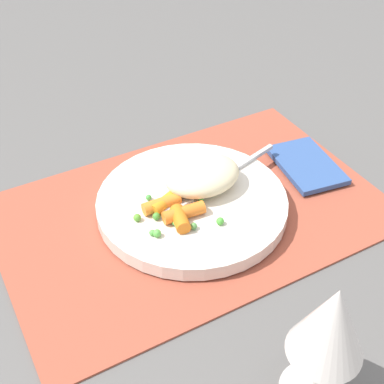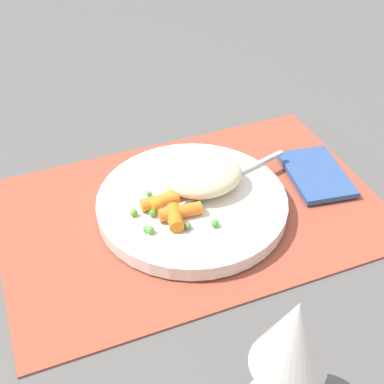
# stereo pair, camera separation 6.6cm
# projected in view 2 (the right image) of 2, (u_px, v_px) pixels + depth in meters

# --- Properties ---
(ground_plane) EXTENTS (2.40, 2.40, 0.00)m
(ground_plane) POSITION_uv_depth(u_px,v_px,m) (192.00, 212.00, 0.70)
(ground_plane) COLOR #565451
(placemat) EXTENTS (0.50, 0.33, 0.01)m
(placemat) POSITION_uv_depth(u_px,v_px,m) (192.00, 211.00, 0.70)
(placemat) COLOR #9E4733
(placemat) RESTS_ON ground_plane
(plate) EXTENTS (0.25, 0.25, 0.02)m
(plate) POSITION_uv_depth(u_px,v_px,m) (192.00, 204.00, 0.69)
(plate) COLOR silver
(plate) RESTS_ON placemat
(rice_mound) EXTENTS (0.10, 0.08, 0.04)m
(rice_mound) POSITION_uv_depth(u_px,v_px,m) (204.00, 176.00, 0.69)
(rice_mound) COLOR beige
(rice_mound) RESTS_ON plate
(carrot_portion) EXTENTS (0.07, 0.07, 0.02)m
(carrot_portion) POSITION_uv_depth(u_px,v_px,m) (170.00, 209.00, 0.66)
(carrot_portion) COLOR orange
(carrot_portion) RESTS_ON plate
(pea_scatter) EXTENTS (0.10, 0.09, 0.01)m
(pea_scatter) POSITION_uv_depth(u_px,v_px,m) (169.00, 213.00, 0.66)
(pea_scatter) COLOR green
(pea_scatter) RESTS_ON plate
(fork) EXTENTS (0.21, 0.07, 0.01)m
(fork) POSITION_uv_depth(u_px,v_px,m) (213.00, 186.00, 0.70)
(fork) COLOR silver
(fork) RESTS_ON plate
(wine_glass) EXTENTS (0.07, 0.07, 0.15)m
(wine_glass) POSITION_uv_depth(u_px,v_px,m) (293.00, 339.00, 0.43)
(wine_glass) COLOR silver
(wine_glass) RESTS_ON ground_plane
(napkin) EXTENTS (0.09, 0.13, 0.01)m
(napkin) POSITION_uv_depth(u_px,v_px,m) (315.00, 173.00, 0.75)
(napkin) COLOR #33518C
(napkin) RESTS_ON placemat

